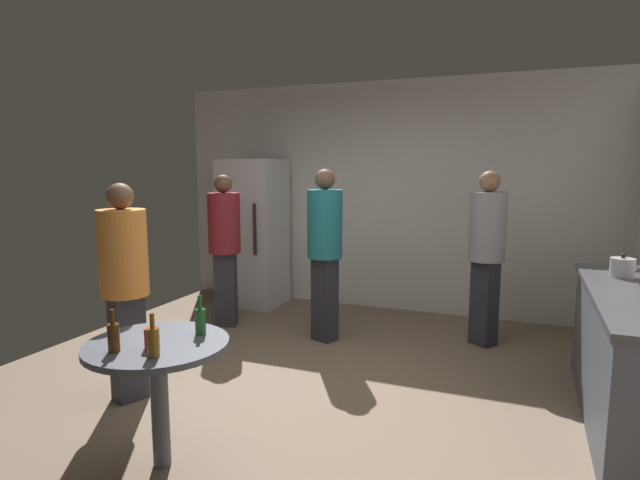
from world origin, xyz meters
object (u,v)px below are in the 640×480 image
at_px(person_in_maroon_shirt, 224,239).
at_px(refrigerator, 253,233).
at_px(beer_bottle_amber, 153,341).
at_px(person_in_orange_shirt, 124,276).
at_px(beer_bottle_brown, 113,336).
at_px(beer_bottle_green, 200,320).
at_px(person_in_gray_shirt, 487,245).
at_px(plastic_cup_red, 152,338).
at_px(person_in_teal_shirt, 325,242).
at_px(foreground_table, 158,360).
at_px(kettle, 623,267).

bearing_deg(person_in_maroon_shirt, refrigerator, 170.80).
relative_size(beer_bottle_amber, person_in_orange_shirt, 0.14).
bearing_deg(beer_bottle_brown, beer_bottle_green, 57.86).
xyz_separation_m(beer_bottle_brown, person_in_gray_shirt, (1.67, 3.02, 0.16)).
xyz_separation_m(plastic_cup_red, person_in_teal_shirt, (0.05, 2.46, 0.20)).
distance_m(foreground_table, beer_bottle_amber, 0.29).
bearing_deg(person_in_maroon_shirt, person_in_orange_shirt, -9.95).
relative_size(beer_bottle_amber, person_in_maroon_shirt, 0.14).
height_order(beer_bottle_green, plastic_cup_red, beer_bottle_green).
relative_size(foreground_table, person_in_teal_shirt, 0.47).
xyz_separation_m(beer_bottle_brown, person_in_orange_shirt, (-0.67, 0.82, 0.11)).
bearing_deg(plastic_cup_red, person_in_teal_shirt, 88.92).
height_order(person_in_maroon_shirt, person_in_gray_shirt, person_in_gray_shirt).
bearing_deg(beer_bottle_amber, person_in_orange_shirt, 138.81).
bearing_deg(person_in_gray_shirt, person_in_orange_shirt, -9.04).
height_order(foreground_table, person_in_maroon_shirt, person_in_maroon_shirt).
distance_m(kettle, beer_bottle_amber, 3.32).
bearing_deg(foreground_table, beer_bottle_brown, -119.35).
relative_size(kettle, beer_bottle_amber, 1.06).
bearing_deg(beer_bottle_brown, person_in_teal_shirt, 85.60).
xyz_separation_m(plastic_cup_red, person_in_orange_shirt, (-0.82, 0.70, 0.14)).
bearing_deg(refrigerator, person_in_maroon_shirt, -79.90).
bearing_deg(beer_bottle_brown, person_in_maroon_shirt, 110.21).
relative_size(kettle, person_in_orange_shirt, 0.15).
height_order(beer_bottle_green, person_in_orange_shirt, person_in_orange_shirt).
distance_m(foreground_table, person_in_teal_shirt, 2.40).
bearing_deg(beer_bottle_brown, person_in_gray_shirt, 61.09).
xyz_separation_m(beer_bottle_green, person_in_gray_shirt, (1.41, 2.61, 0.16)).
bearing_deg(plastic_cup_red, person_in_gray_shirt, 62.42).
xyz_separation_m(kettle, person_in_orange_shirt, (-3.35, -1.45, -0.04)).
height_order(person_in_teal_shirt, person_in_gray_shirt, person_in_teal_shirt).
distance_m(beer_bottle_brown, person_in_teal_shirt, 2.59).
xyz_separation_m(foreground_table, person_in_gray_shirt, (1.56, 2.82, 0.35)).
height_order(beer_bottle_green, person_in_teal_shirt, person_in_teal_shirt).
xyz_separation_m(kettle, plastic_cup_red, (-2.53, -2.15, -0.18)).
bearing_deg(person_in_gray_shirt, foreground_table, 8.70).
height_order(foreground_table, beer_bottle_green, beer_bottle_green).
distance_m(beer_bottle_green, person_in_gray_shirt, 2.97).
distance_m(refrigerator, beer_bottle_brown, 3.71).
bearing_deg(person_in_gray_shirt, person_in_maroon_shirt, -43.66).
distance_m(beer_bottle_brown, person_in_maroon_shirt, 2.79).
height_order(person_in_orange_shirt, person_in_gray_shirt, person_in_gray_shirt).
height_order(refrigerator, person_in_orange_shirt, refrigerator).
relative_size(beer_bottle_amber, beer_bottle_brown, 1.00).
bearing_deg(refrigerator, beer_bottle_green, -66.06).
height_order(plastic_cup_red, person_in_orange_shirt, person_in_orange_shirt).
height_order(beer_bottle_amber, beer_bottle_green, same).
bearing_deg(beer_bottle_amber, plastic_cup_red, 132.77).
height_order(refrigerator, kettle, refrigerator).
relative_size(refrigerator, plastic_cup_red, 16.36).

